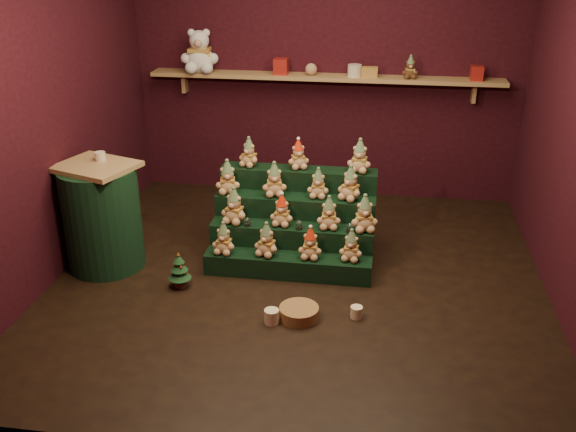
% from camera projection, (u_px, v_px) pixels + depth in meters
% --- Properties ---
extents(ground, '(4.00, 4.00, 0.00)m').
position_uv_depth(ground, '(299.00, 279.00, 5.35)').
color(ground, black).
rests_on(ground, ground).
extents(back_wall, '(4.00, 0.10, 2.80)m').
position_uv_depth(back_wall, '(326.00, 64.00, 6.64)').
color(back_wall, black).
rests_on(back_wall, ground).
extents(front_wall, '(4.00, 0.10, 2.80)m').
position_uv_depth(front_wall, '(240.00, 230.00, 2.93)').
color(front_wall, black).
rests_on(front_wall, ground).
extents(left_wall, '(0.10, 4.00, 2.80)m').
position_uv_depth(left_wall, '(43.00, 105.00, 5.07)').
color(left_wall, black).
rests_on(left_wall, ground).
extents(back_shelf, '(3.60, 0.26, 0.24)m').
position_uv_depth(back_shelf, '(324.00, 78.00, 6.52)').
color(back_shelf, '#A18050').
rests_on(back_shelf, ground).
extents(riser_tier_front, '(1.40, 0.22, 0.18)m').
position_uv_depth(riser_tier_front, '(288.00, 266.00, 5.37)').
color(riser_tier_front, black).
rests_on(riser_tier_front, ground).
extents(riser_tier_midfront, '(1.40, 0.22, 0.36)m').
position_uv_depth(riser_tier_midfront, '(292.00, 245.00, 5.53)').
color(riser_tier_midfront, black).
rests_on(riser_tier_midfront, ground).
extents(riser_tier_midback, '(1.40, 0.22, 0.54)m').
position_uv_depth(riser_tier_midback, '(295.00, 225.00, 5.69)').
color(riser_tier_midback, black).
rests_on(riser_tier_midback, ground).
extents(riser_tier_back, '(1.40, 0.22, 0.72)m').
position_uv_depth(riser_tier_back, '(299.00, 206.00, 5.86)').
color(riser_tier_back, black).
rests_on(riser_tier_back, ground).
extents(teddy_0, '(0.21, 0.20, 0.27)m').
position_uv_depth(teddy_0, '(224.00, 238.00, 5.34)').
color(teddy_0, tan).
rests_on(teddy_0, riser_tier_front).
extents(teddy_1, '(0.25, 0.24, 0.29)m').
position_uv_depth(teddy_1, '(267.00, 239.00, 5.30)').
color(teddy_1, tan).
rests_on(teddy_1, riser_tier_front).
extents(teddy_2, '(0.20, 0.18, 0.27)m').
position_uv_depth(teddy_2, '(310.00, 243.00, 5.25)').
color(teddy_2, tan).
rests_on(teddy_2, riser_tier_front).
extents(teddy_3, '(0.21, 0.20, 0.27)m').
position_uv_depth(teddy_3, '(351.00, 245.00, 5.22)').
color(teddy_3, tan).
rests_on(teddy_3, riser_tier_front).
extents(teddy_4, '(0.27, 0.25, 0.31)m').
position_uv_depth(teddy_4, '(234.00, 206.00, 5.46)').
color(teddy_4, tan).
rests_on(teddy_4, riser_tier_midfront).
extents(teddy_5, '(0.22, 0.20, 0.28)m').
position_uv_depth(teddy_5, '(282.00, 210.00, 5.42)').
color(teddy_5, tan).
rests_on(teddy_5, riser_tier_midfront).
extents(teddy_6, '(0.21, 0.19, 0.28)m').
position_uv_depth(teddy_6, '(329.00, 213.00, 5.36)').
color(teddy_6, tan).
rests_on(teddy_6, riser_tier_midfront).
extents(teddy_7, '(0.26, 0.25, 0.31)m').
position_uv_depth(teddy_7, '(364.00, 213.00, 5.31)').
color(teddy_7, tan).
rests_on(teddy_7, riser_tier_midfront).
extents(teddy_8, '(0.24, 0.23, 0.30)m').
position_uv_depth(teddy_8, '(228.00, 177.00, 5.60)').
color(teddy_8, tan).
rests_on(teddy_8, riser_tier_midback).
extents(teddy_9, '(0.25, 0.23, 0.30)m').
position_uv_depth(teddy_9, '(274.00, 179.00, 5.55)').
color(teddy_9, tan).
rests_on(teddy_9, riser_tier_midback).
extents(teddy_10, '(0.19, 0.17, 0.26)m').
position_uv_depth(teddy_10, '(318.00, 183.00, 5.52)').
color(teddy_10, tan).
rests_on(teddy_10, riser_tier_midback).
extents(teddy_11, '(0.28, 0.27, 0.30)m').
position_uv_depth(teddy_11, '(350.00, 183.00, 5.46)').
color(teddy_11, tan).
rests_on(teddy_11, riser_tier_midback).
extents(teddy_12, '(0.24, 0.23, 0.26)m').
position_uv_depth(teddy_12, '(249.00, 152.00, 5.72)').
color(teddy_12, tan).
rests_on(teddy_12, riser_tier_back).
extents(teddy_13, '(0.24, 0.22, 0.26)m').
position_uv_depth(teddy_13, '(298.00, 154.00, 5.67)').
color(teddy_13, tan).
rests_on(teddy_13, riser_tier_back).
extents(teddy_14, '(0.23, 0.22, 0.29)m').
position_uv_depth(teddy_14, '(360.00, 156.00, 5.58)').
color(teddy_14, tan).
rests_on(teddy_14, riser_tier_back).
extents(snow_globe_a, '(0.06, 0.06, 0.08)m').
position_uv_depth(snow_globe_a, '(247.00, 222.00, 5.44)').
color(snow_globe_a, black).
rests_on(snow_globe_a, riser_tier_midfront).
extents(snow_globe_b, '(0.06, 0.06, 0.08)m').
position_uv_depth(snow_globe_b, '(299.00, 225.00, 5.38)').
color(snow_globe_b, black).
rests_on(snow_globe_b, riser_tier_midfront).
extents(snow_globe_c, '(0.06, 0.06, 0.08)m').
position_uv_depth(snow_globe_c, '(350.00, 228.00, 5.32)').
color(snow_globe_c, black).
rests_on(snow_globe_c, riser_tier_midfront).
extents(side_table, '(0.73, 0.67, 0.92)m').
position_uv_depth(side_table, '(102.00, 217.00, 5.39)').
color(side_table, '#A18050').
rests_on(side_table, ground).
extents(table_ornament, '(0.09, 0.09, 0.07)m').
position_uv_depth(table_ornament, '(100.00, 156.00, 5.28)').
color(table_ornament, beige).
rests_on(table_ornament, side_table).
extents(mini_christmas_tree, '(0.19, 0.19, 0.32)m').
position_uv_depth(mini_christmas_tree, '(179.00, 270.00, 5.17)').
color(mini_christmas_tree, '#49251A').
rests_on(mini_christmas_tree, ground).
extents(mug_left, '(0.11, 0.11, 0.11)m').
position_uv_depth(mug_left, '(272.00, 316.00, 4.72)').
color(mug_left, beige).
rests_on(mug_left, ground).
extents(mug_right, '(0.09, 0.09, 0.09)m').
position_uv_depth(mug_right, '(356.00, 312.00, 4.79)').
color(mug_right, beige).
rests_on(mug_right, ground).
extents(wicker_basket, '(0.30, 0.30, 0.09)m').
position_uv_depth(wicker_basket, '(299.00, 313.00, 4.79)').
color(wicker_basket, '#95623C').
rests_on(wicker_basket, ground).
extents(white_bear, '(0.43, 0.40, 0.55)m').
position_uv_depth(white_bear, '(199.00, 45.00, 6.55)').
color(white_bear, silver).
rests_on(white_bear, back_shelf).
extents(brown_bear, '(0.17, 0.16, 0.22)m').
position_uv_depth(brown_bear, '(410.00, 67.00, 6.32)').
color(brown_bear, '#53361B').
rests_on(brown_bear, back_shelf).
extents(gift_tin_red_a, '(0.14, 0.14, 0.16)m').
position_uv_depth(gift_tin_red_a, '(281.00, 66.00, 6.52)').
color(gift_tin_red_a, '#B1231B').
rests_on(gift_tin_red_a, back_shelf).
extents(gift_tin_cream, '(0.14, 0.14, 0.12)m').
position_uv_depth(gift_tin_cream, '(355.00, 71.00, 6.42)').
color(gift_tin_cream, beige).
rests_on(gift_tin_cream, back_shelf).
extents(gift_tin_red_b, '(0.12, 0.12, 0.14)m').
position_uv_depth(gift_tin_red_b, '(477.00, 73.00, 6.26)').
color(gift_tin_red_b, '#B1231B').
rests_on(gift_tin_red_b, back_shelf).
extents(shelf_plush_ball, '(0.12, 0.12, 0.12)m').
position_uv_depth(shelf_plush_ball, '(311.00, 69.00, 6.48)').
color(shelf_plush_ball, tan).
rests_on(shelf_plush_ball, back_shelf).
extents(scarf_gift_box, '(0.16, 0.10, 0.10)m').
position_uv_depth(scarf_gift_box, '(370.00, 72.00, 6.41)').
color(scarf_gift_box, orange).
rests_on(scarf_gift_box, back_shelf).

